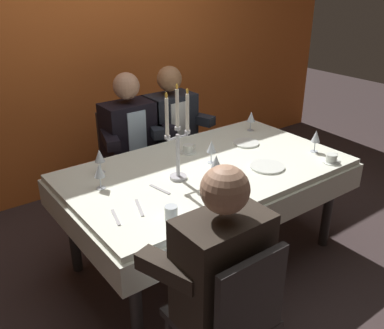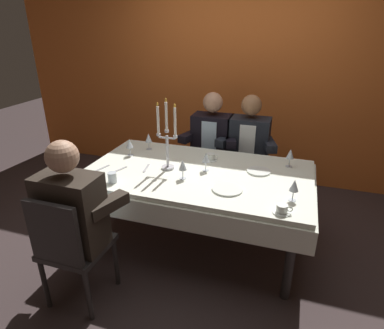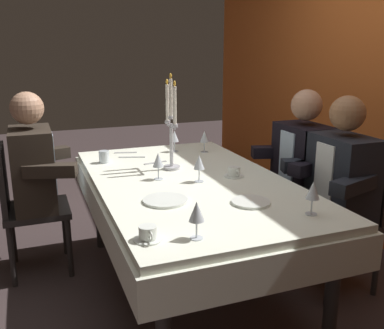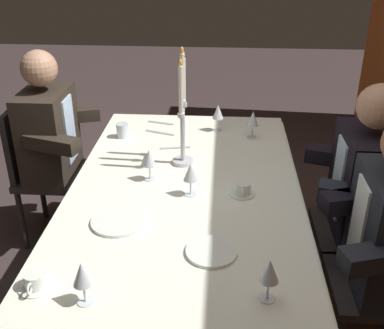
# 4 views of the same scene
# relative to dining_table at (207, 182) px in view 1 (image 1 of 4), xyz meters

# --- Properties ---
(ground_plane) EXTENTS (12.00, 12.00, 0.00)m
(ground_plane) POSITION_rel_dining_table_xyz_m (0.00, 0.00, -0.62)
(ground_plane) COLOR #3A2E2E
(back_wall) EXTENTS (6.00, 0.12, 2.70)m
(back_wall) POSITION_rel_dining_table_xyz_m (0.00, 1.66, 0.73)
(back_wall) COLOR orange
(back_wall) RESTS_ON ground_plane
(dining_table) EXTENTS (1.94, 1.14, 0.74)m
(dining_table) POSITION_rel_dining_table_xyz_m (0.00, 0.00, 0.00)
(dining_table) COLOR white
(dining_table) RESTS_ON ground_plane
(candelabra) EXTENTS (0.19, 0.11, 0.61)m
(candelabra) POSITION_rel_dining_table_xyz_m (-0.26, -0.03, 0.37)
(candelabra) COLOR silver
(candelabra) RESTS_ON dining_table
(dinner_plate_0) EXTENTS (0.23, 0.23, 0.01)m
(dinner_plate_0) POSITION_rel_dining_table_xyz_m (0.32, -0.26, 0.13)
(dinner_plate_0) COLOR white
(dinner_plate_0) RESTS_ON dining_table
(dinner_plate_1) EXTENTS (0.20, 0.20, 0.01)m
(dinner_plate_1) POSITION_rel_dining_table_xyz_m (0.50, 0.15, 0.13)
(dinner_plate_1) COLOR white
(dinner_plate_1) RESTS_ON dining_table
(wine_glass_0) EXTENTS (0.07, 0.07, 0.16)m
(wine_glass_0) POSITION_rel_dining_table_xyz_m (-0.72, 0.14, 0.23)
(wine_glass_0) COLOR silver
(wine_glass_0) RESTS_ON dining_table
(wine_glass_1) EXTENTS (0.07, 0.07, 0.16)m
(wine_glass_1) POSITION_rel_dining_table_xyz_m (-0.07, -0.18, 0.23)
(wine_glass_1) COLOR silver
(wine_glass_1) RESTS_ON dining_table
(wine_glass_2) EXTENTS (0.07, 0.07, 0.16)m
(wine_glass_2) POSITION_rel_dining_table_xyz_m (0.74, 0.34, 0.24)
(wine_glass_2) COLOR silver
(wine_glass_2) RESTS_ON dining_table
(wine_glass_3) EXTENTS (0.07, 0.07, 0.16)m
(wine_glass_3) POSITION_rel_dining_table_xyz_m (0.79, -0.27, 0.23)
(wine_glass_3) COLOR silver
(wine_glass_3) RESTS_ON dining_table
(wine_glass_4) EXTENTS (0.07, 0.07, 0.16)m
(wine_glass_4) POSITION_rel_dining_table_xyz_m (-0.62, 0.35, 0.23)
(wine_glass_4) COLOR silver
(wine_glass_4) RESTS_ON dining_table
(wine_glass_5) EXTENTS (0.07, 0.07, 0.16)m
(wine_glass_5) POSITION_rel_dining_table_xyz_m (0.06, 0.03, 0.23)
(wine_glass_5) COLOR silver
(wine_glass_5) RESTS_ON dining_table
(water_tumbler_0) EXTENTS (0.07, 0.07, 0.08)m
(water_tumbler_0) POSITION_rel_dining_table_xyz_m (-0.58, -0.41, 0.16)
(water_tumbler_0) COLOR silver
(water_tumbler_0) RESTS_ON dining_table
(coffee_cup_0) EXTENTS (0.13, 0.12, 0.06)m
(coffee_cup_0) POSITION_rel_dining_table_xyz_m (0.73, -0.46, 0.15)
(coffee_cup_0) COLOR white
(coffee_cup_0) RESTS_ON dining_table
(coffee_cup_1) EXTENTS (0.13, 0.12, 0.06)m
(coffee_cup_1) POSITION_rel_dining_table_xyz_m (0.04, 0.27, 0.15)
(coffee_cup_1) COLOR white
(coffee_cup_1) RESTS_ON dining_table
(knife_0) EXTENTS (0.08, 0.19, 0.01)m
(knife_0) POSITION_rel_dining_table_xyz_m (-0.65, -0.20, 0.12)
(knife_0) COLOR #B7B7BC
(knife_0) RESTS_ON dining_table
(spoon_1) EXTENTS (0.05, 0.17, 0.01)m
(spoon_1) POSITION_rel_dining_table_xyz_m (-0.44, -0.09, 0.12)
(spoon_1) COLOR #B7B7BC
(spoon_1) RESTS_ON dining_table
(fork_2) EXTENTS (0.06, 0.17, 0.01)m
(fork_2) POSITION_rel_dining_table_xyz_m (-0.80, -0.22, 0.12)
(fork_2) COLOR #B7B7BC
(fork_2) RESTS_ON dining_table
(seated_diner_0) EXTENTS (0.63, 0.48, 1.24)m
(seated_diner_0) POSITION_rel_dining_table_xyz_m (-0.62, -0.89, 0.11)
(seated_diner_0) COLOR #292625
(seated_diner_0) RESTS_ON ground_plane
(seated_diner_1) EXTENTS (0.63, 0.48, 1.24)m
(seated_diner_1) POSITION_rel_dining_table_xyz_m (-0.11, 0.89, 0.11)
(seated_diner_1) COLOR #292625
(seated_diner_1) RESTS_ON ground_plane
(seated_diner_2) EXTENTS (0.63, 0.48, 1.24)m
(seated_diner_2) POSITION_rel_dining_table_xyz_m (0.30, 0.89, 0.11)
(seated_diner_2) COLOR #292625
(seated_diner_2) RESTS_ON ground_plane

